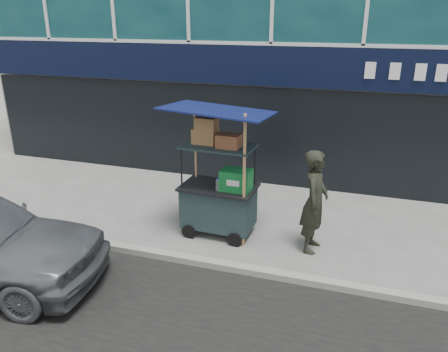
% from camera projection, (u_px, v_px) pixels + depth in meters
% --- Properties ---
extents(ground, '(80.00, 80.00, 0.00)m').
position_uv_depth(ground, '(217.00, 261.00, 7.60)').
color(ground, slate).
rests_on(ground, ground).
extents(curb, '(80.00, 0.18, 0.12)m').
position_uv_depth(curb, '(213.00, 264.00, 7.40)').
color(curb, gray).
rests_on(curb, ground).
extents(vendor_cart, '(1.92, 1.40, 2.54)m').
position_uv_depth(vendor_cart, '(219.00, 191.00, 8.27)').
color(vendor_cart, '#19292B').
rests_on(vendor_cart, ground).
extents(vendor_man, '(0.51, 0.72, 1.88)m').
position_uv_depth(vendor_man, '(315.00, 202.00, 7.67)').
color(vendor_man, black).
rests_on(vendor_man, ground).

